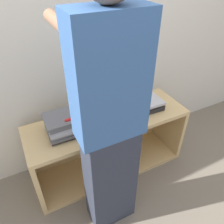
{
  "coord_description": "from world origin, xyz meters",
  "views": [
    {
      "loc": [
        -0.64,
        -1.1,
        1.76
      ],
      "look_at": [
        0.0,
        0.16,
        0.72
      ],
      "focal_mm": 35.0,
      "sensor_mm": 36.0,
      "label": 1
    }
  ],
  "objects_px": {
    "laptop_stack_left": "(68,123)",
    "laptop_stack_right": "(143,104)",
    "person": "(109,126)",
    "laptop_open": "(105,111)"
  },
  "relations": [
    {
      "from": "person",
      "to": "laptop_stack_left",
      "type": "bearing_deg",
      "value": 108.08
    },
    {
      "from": "laptop_open",
      "to": "laptop_stack_left",
      "type": "xyz_separation_m",
      "value": [
        -0.35,
        -0.05,
        0.03
      ]
    },
    {
      "from": "laptop_open",
      "to": "laptop_stack_right",
      "type": "height_order",
      "value": "laptop_open"
    },
    {
      "from": "laptop_stack_left",
      "to": "laptop_stack_right",
      "type": "bearing_deg",
      "value": -0.15
    },
    {
      "from": "laptop_stack_left",
      "to": "laptop_stack_right",
      "type": "height_order",
      "value": "laptop_stack_left"
    },
    {
      "from": "laptop_stack_right",
      "to": "person",
      "type": "height_order",
      "value": "person"
    },
    {
      "from": "laptop_stack_right",
      "to": "person",
      "type": "distance_m",
      "value": 0.77
    },
    {
      "from": "laptop_open",
      "to": "laptop_stack_left",
      "type": "bearing_deg",
      "value": -171.24
    },
    {
      "from": "laptop_stack_right",
      "to": "laptop_stack_left",
      "type": "bearing_deg",
      "value": 179.85
    },
    {
      "from": "laptop_stack_left",
      "to": "laptop_stack_right",
      "type": "relative_size",
      "value": 1.01
    }
  ]
}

